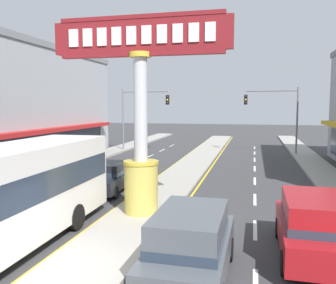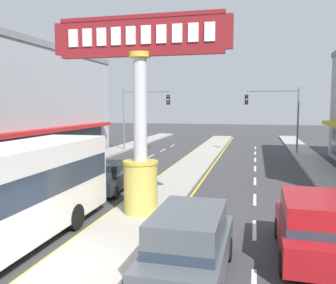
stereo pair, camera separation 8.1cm
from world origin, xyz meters
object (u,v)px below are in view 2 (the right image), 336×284
Objects in this scene: traffic_light_right_side at (278,109)px; street_bench at (7,177)px; traffic_light_left_side at (140,109)px; suv_far_left_oncoming at (189,244)px; suv_near_left_lane at (312,226)px; district_sign at (140,121)px; sedan_near_right_lane at (109,177)px.

street_bench is (-15.15, -17.82, -3.60)m from traffic_light_right_side.
street_bench is (-2.10, -17.13, -3.60)m from traffic_light_left_side.
street_bench is at bearing 145.68° from suv_far_left_oncoming.
traffic_light_right_side is 23.71m from suv_near_left_lane.
traffic_light_right_side is at bearing 89.30° from suv_near_left_lane.
district_sign reaches higher than sedan_near_right_lane.
suv_far_left_oncoming is 14.00m from street_bench.
suv_near_left_lane reaches higher than street_bench.
traffic_light_left_side is at bearing 119.25° from suv_near_left_lane.
traffic_light_right_side is at bearing 3.04° from traffic_light_left_side.
district_sign is 21.72m from traffic_light_right_side.
traffic_light_right_side is at bearing 61.01° from sedan_near_right_lane.
district_sign reaches higher than traffic_light_left_side.
suv_near_left_lane is at bearing -20.86° from street_bench.
street_bench is at bearing -96.98° from traffic_light_left_side.
traffic_light_left_side reaches higher than street_bench.
district_sign is 7.44m from suv_near_left_lane.
traffic_light_left_side reaches higher than sedan_near_right_lane.
traffic_light_right_side reaches higher than suv_far_left_oncoming.
district_sign is 5.63m from sedan_near_right_lane.
street_bench is at bearing -172.63° from sedan_near_right_lane.
suv_far_left_oncoming is at bearing -59.55° from district_sign.
suv_near_left_lane is at bearing 34.05° from suv_far_left_oncoming.
traffic_light_left_side is 26.95m from suv_far_left_oncoming.
traffic_light_right_side is 26.17m from suv_far_left_oncoming.
traffic_light_left_side is 17.63m from street_bench.
sedan_near_right_lane is 10.44m from suv_far_left_oncoming.
sedan_near_right_lane reaches higher than street_bench.
sedan_near_right_lane is at bearing 124.28° from suv_far_left_oncoming.
traffic_light_left_side reaches higher than suv_near_left_lane.
traffic_light_right_side is (6.52, 20.72, 0.31)m from district_sign.
traffic_light_left_side is at bearing 102.33° from sedan_near_right_lane.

